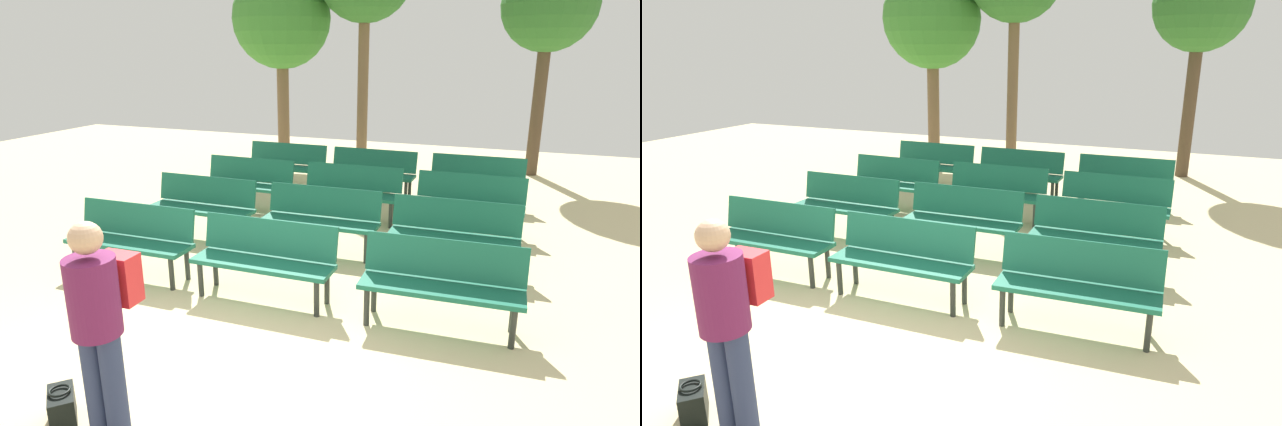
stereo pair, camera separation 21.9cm
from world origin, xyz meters
TOP-DOWN VIEW (x-y plane):
  - ground_plane at (0.00, 0.00)m, footprint 24.00×24.00m
  - bench_r0_c0 at (-1.86, 1.54)m, footprint 1.61×0.51m
  - bench_r0_c1 at (-0.06, 1.54)m, footprint 1.60×0.49m
  - bench_r0_c2 at (1.88, 1.58)m, footprint 1.62×0.54m
  - bench_r1_c0 at (-1.84, 3.09)m, footprint 1.60×0.48m
  - bench_r1_c1 at (0.01, 3.13)m, footprint 1.61×0.51m
  - bench_r1_c2 at (1.78, 3.12)m, footprint 1.61×0.50m
  - bench_r2_c0 at (-1.88, 4.56)m, footprint 1.61×0.51m
  - bench_r2_c1 at (-0.04, 4.63)m, footprint 1.61×0.52m
  - bench_r2_c2 at (1.80, 4.64)m, footprint 1.61×0.50m
  - bench_r3_c0 at (-1.88, 6.12)m, footprint 1.60×0.49m
  - bench_r3_c1 at (-0.11, 6.10)m, footprint 1.61×0.50m
  - bench_r3_c2 at (1.76, 6.14)m, footprint 1.61×0.50m
  - tree_1 at (-3.10, 8.72)m, footprint 2.29×2.29m
  - tree_2 at (2.65, 9.11)m, footprint 1.90×1.90m
  - visitor_with_backpack at (-0.07, -0.93)m, footprint 0.35×0.53m
  - handbag at (-0.52, -0.96)m, footprint 0.35×0.35m

SIDE VIEW (x-z plane):
  - ground_plane at x=0.00m, z-range 0.00..0.00m
  - handbag at x=-0.52m, z-range -0.01..0.28m
  - bench_r0_c0 at x=-1.86m, z-range 0.07..0.94m
  - bench_r0_c1 at x=-0.06m, z-range 0.07..0.94m
  - bench_r0_c2 at x=1.88m, z-range 0.07..0.94m
  - bench_r1_c0 at x=-1.84m, z-range 0.07..0.94m
  - bench_r1_c1 at x=0.01m, z-range 0.07..0.94m
  - bench_r1_c2 at x=1.78m, z-range 0.07..0.94m
  - bench_r2_c0 at x=-1.88m, z-range 0.07..0.94m
  - bench_r2_c1 at x=-0.04m, z-range 0.07..0.94m
  - bench_r2_c2 at x=1.80m, z-range 0.07..0.94m
  - bench_r3_c0 at x=-1.88m, z-range 0.07..0.94m
  - bench_r3_c1 at x=-0.11m, z-range 0.07..0.94m
  - bench_r3_c2 at x=1.76m, z-range 0.07..0.94m
  - visitor_with_backpack at x=-0.07m, z-range 0.11..1.76m
  - tree_1 at x=-3.10m, z-range 1.05..5.51m
  - tree_2 at x=2.65m, z-range 1.23..5.70m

